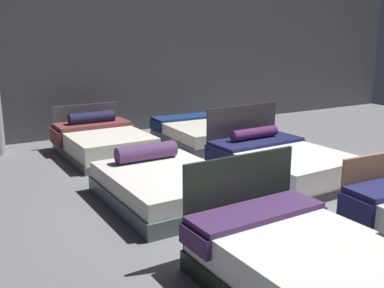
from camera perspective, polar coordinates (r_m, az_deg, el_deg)
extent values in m
cube|color=slate|center=(6.62, 6.64, -6.74)|extent=(18.00, 18.00, 0.02)
cube|color=#47474C|center=(10.69, -9.60, 10.74)|extent=(18.00, 0.06, 3.50)
cube|color=black|center=(4.33, 14.99, -17.33)|extent=(1.55, 2.17, 0.21)
cube|color=white|center=(4.20, 15.22, -14.27)|extent=(1.49, 2.11, 0.32)
cube|color=black|center=(4.83, 6.13, -7.64)|extent=(1.40, 0.09, 1.09)
cube|color=#452B56|center=(4.64, 8.22, -8.58)|extent=(1.48, 0.53, 0.06)
cube|color=#452B56|center=(4.29, 0.33, -12.27)|extent=(0.08, 0.49, 0.20)
cube|color=#452B56|center=(5.16, 14.58, -8.04)|extent=(0.08, 0.49, 0.20)
cube|color=navy|center=(5.57, 20.12, -7.92)|extent=(0.09, 0.51, 0.28)
cube|color=#4A5A5B|center=(6.36, -3.18, -6.41)|extent=(1.63, 2.11, 0.22)
cube|color=silver|center=(6.28, -3.20, -4.52)|extent=(1.57, 2.05, 0.23)
cylinder|color=#4D2F5A|center=(6.79, -5.83, -1.04)|extent=(0.95, 0.27, 0.25)
cube|color=#2B262B|center=(7.43, 11.52, -3.95)|extent=(1.72, 2.23, 0.14)
cube|color=silver|center=(7.36, 11.61, -2.18)|extent=(1.66, 2.16, 0.34)
cube|color=#2B262B|center=(8.09, 6.41, 1.15)|extent=(1.53, 0.11, 1.07)
cube|color=#171940|center=(7.80, 8.20, 0.38)|extent=(1.64, 0.80, 0.06)
cube|color=#171940|center=(7.36, 3.35, -1.71)|extent=(0.09, 0.72, 0.29)
cube|color=#171940|center=(8.38, 12.37, -0.06)|extent=(0.09, 0.72, 0.29)
cylinder|color=#481E4C|center=(7.82, 7.95, 1.37)|extent=(0.94, 0.23, 0.19)
cube|color=#504F57|center=(8.81, -11.05, -1.10)|extent=(1.51, 2.12, 0.13)
cube|color=silver|center=(8.75, -11.13, 0.39)|extent=(1.45, 2.05, 0.34)
cube|color=#504F57|center=(9.69, -13.29, 2.40)|extent=(1.38, 0.07, 0.87)
cube|color=brown|center=(9.32, -12.60, 2.46)|extent=(1.46, 0.72, 0.08)
cube|color=brown|center=(9.16, -16.94, 0.79)|extent=(0.09, 0.69, 0.29)
cube|color=brown|center=(9.62, -8.34, 1.86)|extent=(0.09, 0.69, 0.29)
cylinder|color=#1E1D3F|center=(9.31, -12.66, 3.28)|extent=(0.93, 0.26, 0.24)
cube|color=#4F4D5A|center=(9.66, 1.12, 0.64)|extent=(1.51, 2.16, 0.18)
cube|color=beige|center=(9.61, 1.12, 1.85)|extent=(1.45, 2.10, 0.24)
cube|color=navy|center=(10.24, -0.96, 3.43)|extent=(1.45, 0.59, 0.05)
cube|color=navy|center=(9.96, -4.66, 2.32)|extent=(0.07, 0.55, 0.21)
cube|color=navy|center=(10.61, 2.53, 3.07)|extent=(0.07, 0.55, 0.21)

